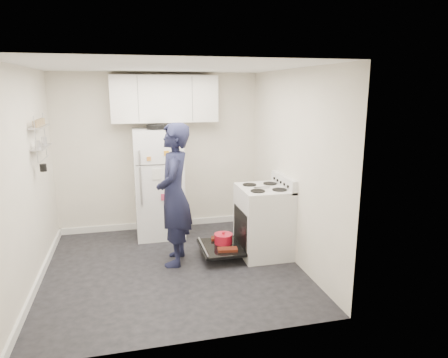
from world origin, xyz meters
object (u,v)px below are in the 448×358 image
object	(u,v)px
electric_range	(262,222)
open_oven_door	(222,244)
refrigerator	(159,183)
person	(174,195)

from	to	relation	value
electric_range	open_oven_door	bearing A→B (deg)	176.25
open_oven_door	refrigerator	xyz separation A→B (m)	(-0.75, 1.06, 0.66)
open_oven_door	person	bearing A→B (deg)	-177.58
electric_range	person	distance (m)	1.28
open_oven_door	electric_range	bearing A→B (deg)	-3.75
refrigerator	person	size ratio (longest dim) A/B	0.94
person	electric_range	bearing A→B (deg)	102.49
open_oven_door	person	distance (m)	0.98
electric_range	refrigerator	xyz separation A→B (m)	(-1.31, 1.10, 0.37)
electric_range	person	xyz separation A→B (m)	(-1.20, 0.01, 0.45)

